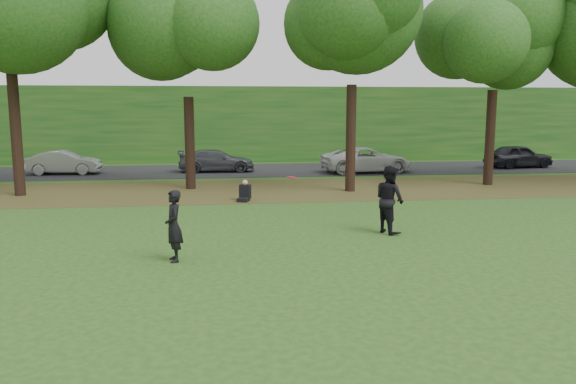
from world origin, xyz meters
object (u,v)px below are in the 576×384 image
Objects in this scene: frisbee at (292,177)px; seated_person at (245,193)px; player_left at (174,226)px; player_right at (390,199)px.

seated_person is (-0.93, 7.21, -1.51)m from frisbee.
frisbee reaches higher than player_left.
player_right is 2.40× the size of seated_person.
player_left is 6.13× the size of frisbee.
frisbee is (-3.03, -1.05, 0.83)m from player_right.
player_right is 7.06× the size of frisbee.
player_left is 8.81m from seated_person.
seated_person is (-3.96, 6.17, -0.69)m from player_right.
player_right reaches higher than seated_person.
player_left is at bearing 91.98° from player_right.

